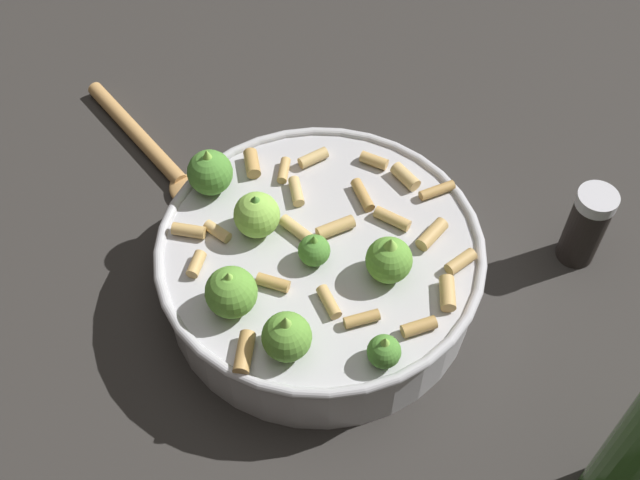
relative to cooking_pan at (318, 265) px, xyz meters
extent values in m
plane|color=#2D2B28|center=(0.00, 0.00, -0.04)|extent=(2.40, 2.40, 0.00)
cylinder|color=#B7B7BC|center=(0.00, 0.00, -0.01)|extent=(0.27, 0.27, 0.06)
torus|color=#B7B7BC|center=(0.00, 0.00, 0.02)|extent=(0.28, 0.28, 0.01)
sphere|color=#609E38|center=(-0.04, -0.08, 0.05)|extent=(0.04, 0.04, 0.04)
cone|color=#8CC64C|center=(-0.04, -0.08, 0.07)|extent=(0.01, 0.01, 0.01)
sphere|color=#8CC64C|center=(-0.06, 0.00, 0.04)|extent=(0.04, 0.04, 0.04)
cone|color=#4C8933|center=(-0.06, 0.00, 0.06)|extent=(0.02, 0.02, 0.01)
sphere|color=#4C8933|center=(0.08, -0.08, 0.04)|extent=(0.03, 0.03, 0.03)
cone|color=#8CC64C|center=(0.08, -0.08, 0.05)|extent=(0.01, 0.01, 0.01)
sphere|color=#4C8933|center=(0.00, -0.01, 0.04)|extent=(0.03, 0.03, 0.03)
cone|color=#609E38|center=(0.00, -0.01, 0.05)|extent=(0.01, 0.01, 0.01)
sphere|color=#609E38|center=(0.06, 0.00, 0.04)|extent=(0.04, 0.04, 0.04)
cone|color=#8CC64C|center=(0.06, 0.00, 0.06)|extent=(0.02, 0.02, 0.02)
sphere|color=#609E38|center=(0.01, -0.10, 0.04)|extent=(0.04, 0.04, 0.04)
cone|color=#8CC64C|center=(0.01, -0.10, 0.06)|extent=(0.02, 0.02, 0.02)
sphere|color=#4C8933|center=(-0.11, 0.03, 0.04)|extent=(0.04, 0.04, 0.04)
cone|color=#8CC64C|center=(-0.11, 0.03, 0.07)|extent=(0.01, 0.01, 0.02)
cylinder|color=tan|center=(0.05, 0.10, 0.03)|extent=(0.03, 0.03, 0.01)
cylinder|color=tan|center=(0.03, -0.05, 0.03)|extent=(0.03, 0.03, 0.01)
cylinder|color=tan|center=(0.02, 0.11, 0.03)|extent=(0.03, 0.01, 0.01)
cylinder|color=tan|center=(-0.06, 0.07, 0.03)|extent=(0.01, 0.03, 0.01)
cylinder|color=tan|center=(-0.09, -0.02, 0.03)|extent=(0.03, 0.02, 0.01)
cylinder|color=tan|center=(0.02, 0.07, 0.03)|extent=(0.03, 0.03, 0.01)
cylinder|color=tan|center=(0.01, 0.02, 0.03)|extent=(0.03, 0.03, 0.01)
cylinder|color=tan|center=(0.10, -0.05, 0.03)|extent=(0.03, 0.03, 0.01)
cylinder|color=tan|center=(0.06, -0.06, 0.03)|extent=(0.03, 0.02, 0.01)
cylinder|color=tan|center=(0.12, -0.01, 0.03)|extent=(0.02, 0.03, 0.01)
cylinder|color=tan|center=(-0.09, -0.05, 0.03)|extent=(0.01, 0.02, 0.01)
cylinder|color=tan|center=(0.05, 0.05, 0.03)|extent=(0.03, 0.02, 0.01)
cylinder|color=tan|center=(-0.02, -0.12, 0.03)|extent=(0.02, 0.04, 0.01)
cylinder|color=tan|center=(-0.04, 0.05, 0.03)|extent=(0.02, 0.03, 0.01)
cylinder|color=tan|center=(0.12, 0.02, 0.03)|extent=(0.02, 0.03, 0.01)
cylinder|color=tan|center=(-0.11, -0.02, 0.03)|extent=(0.03, 0.02, 0.01)
cylinder|color=tan|center=(0.08, 0.09, 0.03)|extent=(0.03, 0.03, 0.01)
cylinder|color=tan|center=(-0.02, 0.01, 0.03)|extent=(0.03, 0.02, 0.01)
cylinder|color=tan|center=(0.09, 0.04, 0.03)|extent=(0.02, 0.03, 0.01)
cylinder|color=tan|center=(-0.02, -0.05, 0.03)|extent=(0.03, 0.01, 0.01)
cylinder|color=tan|center=(-0.09, 0.07, 0.03)|extent=(0.02, 0.03, 0.01)
cylinder|color=tan|center=(-0.04, 0.09, 0.03)|extent=(0.03, 0.03, 0.01)
cylinder|color=black|center=(0.21, 0.12, 0.00)|extent=(0.03, 0.03, 0.07)
cylinder|color=silver|center=(0.21, 0.12, 0.04)|extent=(0.04, 0.04, 0.01)
cylinder|color=#B2844C|center=(-0.25, 0.12, -0.03)|extent=(0.16, 0.11, 0.02)
ellipsoid|color=#B2844C|center=(-0.16, 0.06, -0.03)|extent=(0.06, 0.06, 0.01)
camera|label=1|loc=(0.14, -0.38, 0.57)|focal=44.82mm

